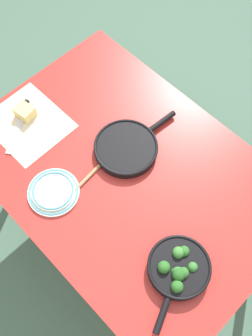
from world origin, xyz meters
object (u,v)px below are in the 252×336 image
Objects in this scene: skillet_broccoli at (178,268)px; cheese_block at (25,112)px; wooden_spoon at (98,167)px; dinner_plate_stack at (53,192)px; skillet_eggs at (127,148)px; grater_knife at (21,119)px.

skillet_broccoli reaches higher than cheese_block.
wooden_spoon is 0.21m from dinner_plate_stack.
dinner_plate_stack is (-0.56, -0.13, -0.02)m from skillet_broccoli.
skillet_eggs is at bearing 23.99° from cheese_block.
grater_knife is (-0.94, -0.01, -0.02)m from skillet_broccoli.
skillet_broccoli is 1.43× the size of grater_knife.
skillet_eggs is 4.72× the size of cheese_block.
dinner_plate_stack is (0.38, -0.15, -0.01)m from cheese_block.
skillet_eggs is 1.73× the size of grater_knife.
cheese_block is (-0.94, 0.02, -0.00)m from skillet_broccoli.
cheese_block is at bearing -114.28° from skillet_broccoli.
skillet_eggs is 1.15× the size of wooden_spoon.
grater_knife is 2.72× the size of cheese_block.
skillet_eggs reaches higher than dinner_plate_stack.
grater_knife is (-0.42, -0.08, 0.00)m from wooden_spoon.
cheese_block reaches higher than grater_knife.
skillet_broccoli reaches higher than skillet_eggs.
grater_knife is at bearing -112.37° from skillet_broccoli.
skillet_eggs is at bearing 79.46° from dinner_plate_stack.
wooden_spoon is at bearing 7.21° from cheese_block.
skillet_eggs is 0.50m from grater_knife.
skillet_eggs is 0.49m from cheese_block.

